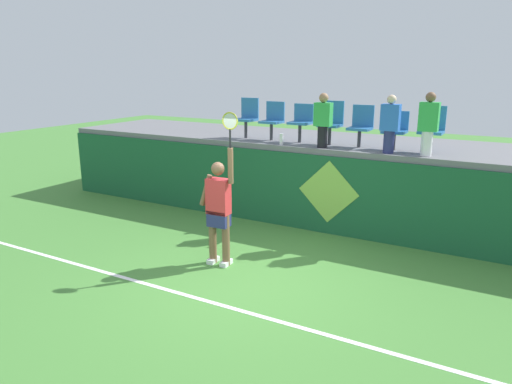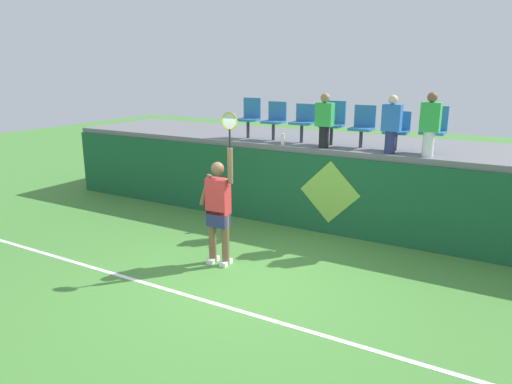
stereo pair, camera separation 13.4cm
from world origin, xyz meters
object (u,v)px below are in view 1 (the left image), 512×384
at_px(stadium_chair_6, 432,127).
at_px(spectator_1, 428,123).
at_px(tennis_ball, 211,246).
at_px(stadium_chair_4, 361,124).
at_px(stadium_chair_1, 273,119).
at_px(stadium_chair_5, 395,128).
at_px(tennis_player, 219,208).
at_px(water_bottle, 281,139).
at_px(stadium_chair_0, 248,116).
at_px(spectator_0, 323,120).
at_px(spectator_2, 390,123).
at_px(stadium_chair_3, 331,121).
at_px(stadium_chair_2, 301,120).

relative_size(stadium_chair_6, spectator_1, 0.76).
height_order(tennis_ball, stadium_chair_4, stadium_chair_4).
bearing_deg(stadium_chair_6, spectator_1, -90.00).
height_order(stadium_chair_1, stadium_chair_5, stadium_chair_1).
relative_size(tennis_player, water_bottle, 11.11).
xyz_separation_m(stadium_chair_0, spectator_0, (2.02, -0.48, 0.06)).
bearing_deg(tennis_ball, stadium_chair_0, 104.84).
relative_size(tennis_ball, stadium_chair_4, 0.08).
relative_size(water_bottle, stadium_chair_5, 0.31).
distance_m(stadium_chair_0, spectator_2, 3.38).
bearing_deg(stadium_chair_6, spectator_0, -166.55).
xyz_separation_m(water_bottle, stadium_chair_6, (2.88, 0.56, 0.36)).
xyz_separation_m(stadium_chair_3, stadium_chair_6, (2.00, -0.00, -0.02)).
height_order(stadium_chair_4, spectator_0, spectator_0).
relative_size(tennis_ball, stadium_chair_3, 0.07).
distance_m(stadium_chair_1, stadium_chair_6, 3.37).
bearing_deg(spectator_2, spectator_0, -179.44).
xyz_separation_m(stadium_chair_5, stadium_chair_6, (0.67, 0.01, 0.06)).
relative_size(stadium_chair_2, spectator_1, 0.71).
height_order(stadium_chair_2, spectator_2, spectator_2).
relative_size(tennis_player, stadium_chair_2, 3.20).
distance_m(tennis_player, spectator_0, 3.01).
relative_size(spectator_0, spectator_1, 0.94).
bearing_deg(water_bottle, spectator_2, 2.54).
bearing_deg(tennis_ball, water_bottle, 76.44).
bearing_deg(spectator_0, spectator_2, 0.56).
height_order(stadium_chair_4, stadium_chair_5, stadium_chair_4).
xyz_separation_m(stadium_chair_2, stadium_chair_4, (1.31, 0.01, -0.01)).
distance_m(stadium_chair_0, stadium_chair_3, 2.02).
xyz_separation_m(tennis_ball, stadium_chair_4, (1.99, 2.53, 2.13)).
height_order(tennis_player, tennis_ball, tennis_player).
relative_size(tennis_player, stadium_chair_1, 3.11).
height_order(stadium_chair_5, spectator_0, spectator_0).
bearing_deg(water_bottle, spectator_1, 2.84).
bearing_deg(spectator_2, water_bottle, -177.46).
bearing_deg(water_bottle, stadium_chair_1, 131.22).
distance_m(stadium_chair_1, spectator_1, 3.39).
height_order(stadium_chair_0, spectator_0, spectator_0).
bearing_deg(stadium_chair_3, stadium_chair_5, -0.47).
height_order(stadium_chair_0, stadium_chair_1, stadium_chair_0).
height_order(stadium_chair_1, spectator_2, spectator_2).
distance_m(stadium_chair_4, spectator_2, 0.84).
xyz_separation_m(stadium_chair_1, spectator_1, (3.37, -0.42, 0.12)).
xyz_separation_m(tennis_player, stadium_chair_3, (0.77, 3.10, 1.20)).
bearing_deg(stadium_chair_2, stadium_chair_1, 179.59).
xyz_separation_m(water_bottle, stadium_chair_0, (-1.14, 0.56, 0.38)).
xyz_separation_m(stadium_chair_1, stadium_chair_3, (1.37, 0.01, 0.02)).
bearing_deg(stadium_chair_4, spectator_0, -143.09).
bearing_deg(tennis_ball, tennis_player, -44.37).
distance_m(stadium_chair_5, spectator_0, 1.41).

